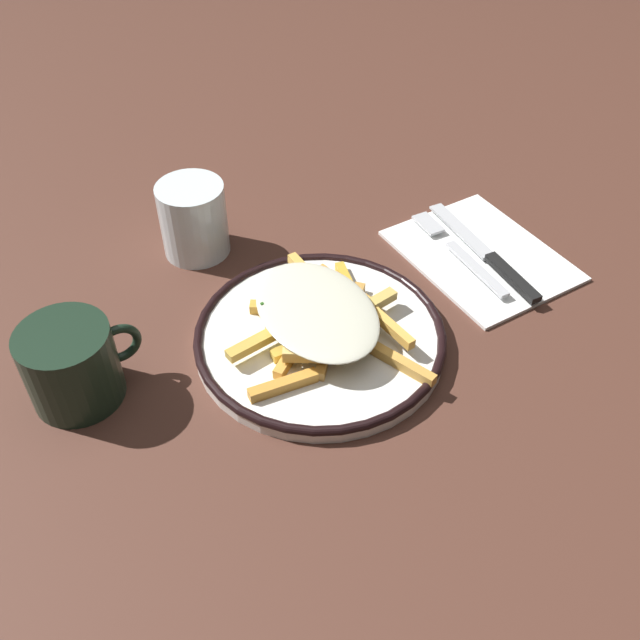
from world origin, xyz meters
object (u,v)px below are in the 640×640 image
object	(u,v)px
knife	(491,258)
napkin	(481,254)
fork	(458,251)
water_glass	(194,219)
plate	(320,336)
fries_heap	(322,315)
coffee_mug	(72,365)

from	to	relation	value
knife	napkin	bearing A→B (deg)	84.83
fork	knife	size ratio (longest dim) A/B	0.84
napkin	water_glass	size ratio (longest dim) A/B	2.25
plate	fries_heap	xyz separation A→B (m)	(0.01, 0.01, 0.02)
coffee_mug	plate	bearing A→B (deg)	-14.69
knife	coffee_mug	xyz separation A→B (m)	(-0.49, 0.06, 0.03)
napkin	knife	xyz separation A→B (m)	(-0.00, -0.02, 0.01)
water_glass	coffee_mug	bearing A→B (deg)	-141.65
fries_heap	water_glass	size ratio (longest dim) A/B	2.55
napkin	knife	size ratio (longest dim) A/B	0.98
napkin	coffee_mug	world-z (taller)	coffee_mug
coffee_mug	fries_heap	bearing A→B (deg)	-13.12
napkin	knife	world-z (taller)	knife
plate	water_glass	distance (m)	0.23
fries_heap	knife	xyz separation A→B (m)	(0.24, 0.00, -0.02)
water_glass	coffee_mug	xyz separation A→B (m)	(-0.20, -0.15, -0.00)
knife	water_glass	size ratio (longest dim) A/B	2.31
water_glass	coffee_mug	size ratio (longest dim) A/B	0.78
knife	fries_heap	bearing A→B (deg)	-179.93
water_glass	coffee_mug	world-z (taller)	water_glass
plate	knife	bearing A→B (deg)	1.42
knife	water_glass	distance (m)	0.36
plate	fries_heap	size ratio (longest dim) A/B	1.15
napkin	fork	world-z (taller)	fork
napkin	coffee_mug	distance (m)	0.49
fries_heap	napkin	size ratio (longest dim) A/B	1.13
napkin	fork	size ratio (longest dim) A/B	1.17
plate	water_glass	size ratio (longest dim) A/B	2.94
fork	water_glass	bearing A→B (deg)	145.56
fries_heap	coffee_mug	bearing A→B (deg)	166.88
fork	knife	world-z (taller)	knife
napkin	knife	bearing A→B (deg)	-95.17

